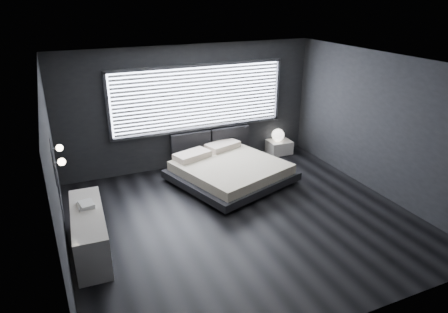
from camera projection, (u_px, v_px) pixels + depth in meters
name	position (u px, v px, depth m)	size (l,w,h in m)	color
room	(244.00, 147.00, 6.79)	(6.04, 6.00, 2.80)	black
window	(199.00, 98.00, 9.06)	(4.14, 0.09, 1.52)	white
headboard	(211.00, 140.00, 9.50)	(1.96, 0.16, 0.52)	black
sconce_near	(61.00, 162.00, 5.68)	(0.18, 0.11, 0.11)	silver
sconce_far	(59.00, 148.00, 6.19)	(0.18, 0.11, 0.11)	silver
wall_art_upper	(53.00, 162.00, 5.05)	(0.01, 0.48, 0.48)	#47474C
wall_art_lower	(58.00, 187.00, 5.44)	(0.01, 0.48, 0.48)	#47474C
bed	(230.00, 170.00, 8.65)	(2.75, 2.68, 0.57)	black
nightstand	(279.00, 147.00, 10.21)	(0.57, 0.48, 0.33)	silver
orb_lamp	(278.00, 135.00, 10.08)	(0.32, 0.32, 0.32)	white
dresser	(90.00, 232.00, 6.27)	(0.57, 1.76, 0.70)	silver
book_stack	(86.00, 204.00, 6.31)	(0.27, 0.34, 0.06)	silver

